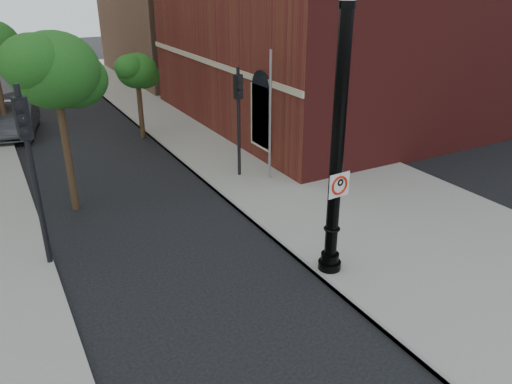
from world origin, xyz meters
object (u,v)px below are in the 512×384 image
no_parking_sign (339,185)px  traffic_signal_right (239,105)px  parked_car (17,119)px  lamppost (337,154)px  traffic_signal_left (29,149)px

no_parking_sign → traffic_signal_right: 7.49m
no_parking_sign → parked_car: bearing=104.8°
lamppost → traffic_signal_right: lamppost is taller
traffic_signal_right → parked_car: bearing=118.9°
traffic_signal_right → lamppost: bearing=-102.7°
traffic_signal_left → traffic_signal_right: 8.22m
lamppost → no_parking_sign: lamppost is taller
parked_car → traffic_signal_left: size_ratio=0.96×
no_parking_sign → traffic_signal_left: size_ratio=0.13×
lamppost → traffic_signal_right: bearing=82.1°
lamppost → traffic_signal_left: lamppost is taller
parked_car → traffic_signal_left: (-0.50, -13.77, 2.58)m
lamppost → traffic_signal_left: 7.64m
lamppost → traffic_signal_right: (1.00, 7.24, -0.45)m
traffic_signal_right → no_parking_sign: bearing=-102.6°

